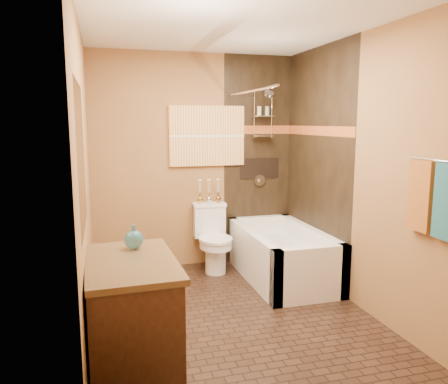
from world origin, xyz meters
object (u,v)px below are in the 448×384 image
object	(u,v)px
toilet	(213,238)
vanity	(131,320)
sunset_painting	(207,136)
bathtub	(281,259)

from	to	relation	value
toilet	vanity	xyz separation A→B (m)	(-1.06, -1.98, 0.03)
sunset_painting	toilet	bearing A→B (deg)	-90.00
toilet	sunset_painting	bearing A→B (deg)	93.41
sunset_painting	bathtub	bearing A→B (deg)	-47.63
sunset_painting	toilet	size ratio (longest dim) A/B	1.18
toilet	vanity	distance (m)	2.25
bathtub	toilet	world-z (taller)	toilet
bathtub	vanity	xyz separation A→B (m)	(-1.72, -1.51, 0.20)
bathtub	sunset_painting	bearing A→B (deg)	132.37
bathtub	vanity	size ratio (longest dim) A/B	1.57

